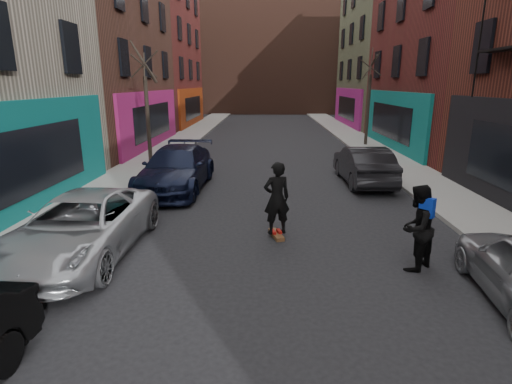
# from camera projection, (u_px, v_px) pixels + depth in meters

# --- Properties ---
(sidewalk_left) EXTENTS (2.50, 84.00, 0.13)m
(sidewalk_left) POSITION_uv_depth(u_px,v_px,m) (192.00, 133.00, 32.10)
(sidewalk_left) COLOR gray
(sidewalk_left) RESTS_ON ground
(sidewalk_right) EXTENTS (2.50, 84.00, 0.13)m
(sidewalk_right) POSITION_uv_depth(u_px,v_px,m) (348.00, 134.00, 31.79)
(sidewalk_right) COLOR gray
(sidewalk_right) RESTS_ON ground
(building_far) EXTENTS (40.00, 10.00, 14.00)m
(building_far) POSITION_uv_depth(u_px,v_px,m) (269.00, 61.00, 55.19)
(building_far) COLOR #47281E
(building_far) RESTS_ON ground
(tree_left_far) EXTENTS (2.00, 2.00, 6.50)m
(tree_left_far) POSITION_uv_depth(u_px,v_px,m) (146.00, 96.00, 19.66)
(tree_left_far) COLOR black
(tree_left_far) RESTS_ON sidewalk_left
(tree_right_far) EXTENTS (2.00, 2.00, 6.80)m
(tree_right_far) POSITION_uv_depth(u_px,v_px,m) (369.00, 90.00, 25.09)
(tree_right_far) COLOR black
(tree_right_far) RESTS_ON sidewalk_right
(parked_left_far) EXTENTS (2.49, 5.23, 1.44)m
(parked_left_far) POSITION_uv_depth(u_px,v_px,m) (82.00, 226.00, 9.36)
(parked_left_far) COLOR #9B9FA4
(parked_left_far) RESTS_ON ground
(parked_left_end) EXTENTS (2.44, 5.64, 1.62)m
(parked_left_end) POSITION_uv_depth(u_px,v_px,m) (176.00, 169.00, 15.28)
(parked_left_end) COLOR black
(parked_left_end) RESTS_ON ground
(parked_right_end) EXTENTS (1.72, 4.65, 1.52)m
(parked_right_end) POSITION_uv_depth(u_px,v_px,m) (363.00, 165.00, 16.22)
(parked_right_end) COLOR black
(parked_right_end) RESTS_ON ground
(skateboard) EXTENTS (0.43, 0.83, 0.10)m
(skateboard) POSITION_uv_depth(u_px,v_px,m) (276.00, 235.00, 10.68)
(skateboard) COLOR brown
(skateboard) RESTS_ON ground
(skateboarder) EXTENTS (0.81, 0.64, 1.94)m
(skateboarder) POSITION_uv_depth(u_px,v_px,m) (277.00, 198.00, 10.41)
(skateboarder) COLOR black
(skateboarder) RESTS_ON skateboard
(pedestrian) EXTENTS (1.17, 1.16, 1.91)m
(pedestrian) POSITION_uv_depth(u_px,v_px,m) (417.00, 228.00, 8.60)
(pedestrian) COLOR black
(pedestrian) RESTS_ON ground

